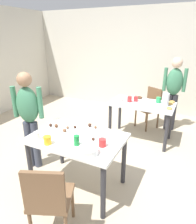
# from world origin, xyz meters

# --- Properties ---
(ground_plane) EXTENTS (6.40, 6.40, 0.00)m
(ground_plane) POSITION_xyz_m (0.00, 0.00, 0.00)
(ground_plane) COLOR tan
(wall_back) EXTENTS (6.40, 0.10, 2.60)m
(wall_back) POSITION_xyz_m (0.00, 3.20, 1.30)
(wall_back) COLOR beige
(wall_back) RESTS_ON ground_plane
(dining_table_near) EXTENTS (1.15, 0.78, 0.75)m
(dining_table_near) POSITION_xyz_m (0.10, -0.24, 0.65)
(dining_table_near) COLOR white
(dining_table_near) RESTS_ON ground_plane
(dining_table_far) EXTENTS (1.17, 0.66, 0.75)m
(dining_table_far) POSITION_xyz_m (0.48, 1.43, 0.64)
(dining_table_far) COLOR silver
(dining_table_far) RESTS_ON ground_plane
(chair_near_table) EXTENTS (0.52, 0.52, 0.87)m
(chair_near_table) POSITION_xyz_m (0.25, -1.00, 0.50)
(chair_near_table) COLOR brown
(chair_near_table) RESTS_ON ground_plane
(chair_far_table) EXTENTS (0.55, 0.55, 0.87)m
(chair_far_table) POSITION_xyz_m (0.50, 2.11, 0.50)
(chair_far_table) COLOR brown
(chair_far_table) RESTS_ON ground_plane
(person_girl_near) EXTENTS (0.45, 0.29, 1.48)m
(person_girl_near) POSITION_xyz_m (-0.76, -0.16, 0.88)
(person_girl_near) COLOR #383D4C
(person_girl_near) RESTS_ON ground_plane
(person_adult_far) EXTENTS (0.45, 0.26, 1.53)m
(person_adult_far) POSITION_xyz_m (0.93, 2.15, 0.92)
(person_adult_far) COLOR #28282D
(person_adult_far) RESTS_ON ground_plane
(mixing_bowl) EXTENTS (0.22, 0.22, 0.07)m
(mixing_bowl) POSITION_xyz_m (0.41, -0.51, 0.78)
(mixing_bowl) COLOR white
(mixing_bowl) RESTS_ON dining_table_near
(soda_can) EXTENTS (0.07, 0.07, 0.12)m
(soda_can) POSITION_xyz_m (0.20, -0.42, 0.81)
(soda_can) COLOR #198438
(soda_can) RESTS_ON dining_table_near
(fork_near) EXTENTS (0.17, 0.02, 0.01)m
(fork_near) POSITION_xyz_m (0.12, -0.26, 0.75)
(fork_near) COLOR silver
(fork_near) RESTS_ON dining_table_near
(cup_near_0) EXTENTS (0.09, 0.09, 0.09)m
(cup_near_0) POSITION_xyz_m (0.48, -0.31, 0.80)
(cup_near_0) COLOR red
(cup_near_0) RESTS_ON dining_table_near
(cup_near_1) EXTENTS (0.09, 0.09, 0.10)m
(cup_near_1) POSITION_xyz_m (-0.11, -0.55, 0.80)
(cup_near_1) COLOR yellow
(cup_near_1) RESTS_ON dining_table_near
(cup_near_2) EXTENTS (0.08, 0.08, 0.10)m
(cup_near_2) POSITION_xyz_m (-0.30, -0.51, 0.80)
(cup_near_2) COLOR white
(cup_near_2) RESTS_ON dining_table_near
(cake_ball_0) EXTENTS (0.04, 0.04, 0.04)m
(cake_ball_0) POSITION_xyz_m (0.20, 0.07, 0.77)
(cake_ball_0) COLOR brown
(cake_ball_0) RESTS_ON dining_table_near
(cake_ball_1) EXTENTS (0.04, 0.04, 0.04)m
(cake_ball_1) POSITION_xyz_m (-0.14, -0.10, 0.77)
(cake_ball_1) COLOR brown
(cake_ball_1) RESTS_ON dining_table_near
(cake_ball_2) EXTENTS (0.05, 0.05, 0.05)m
(cake_ball_2) POSITION_xyz_m (-0.39, -0.15, 0.77)
(cake_ball_2) COLOR #3D2319
(cake_ball_2) RESTS_ON dining_table_near
(cake_ball_3) EXTENTS (0.04, 0.04, 0.04)m
(cake_ball_3) POSITION_xyz_m (0.32, -0.23, 0.77)
(cake_ball_3) COLOR #3D2319
(cake_ball_3) RESTS_ON dining_table_near
(cake_ball_4) EXTENTS (0.04, 0.04, 0.04)m
(cake_ball_4) POSITION_xyz_m (-0.06, -0.05, 0.77)
(cake_ball_4) COLOR #3D2319
(cake_ball_4) RESTS_ON dining_table_near
(cake_ball_5) EXTENTS (0.05, 0.05, 0.05)m
(cake_ball_5) POSITION_xyz_m (-0.30, -0.14, 0.78)
(cake_ball_5) COLOR brown
(cake_ball_5) RESTS_ON dining_table_near
(cake_ball_6) EXTENTS (0.05, 0.05, 0.05)m
(cake_ball_6) POSITION_xyz_m (0.10, 0.08, 0.77)
(cake_ball_6) COLOR #3D2319
(cake_ball_6) RESTS_ON dining_table_near
(cake_ball_7) EXTENTS (0.05, 0.05, 0.05)m
(cake_ball_7) POSITION_xyz_m (-0.12, -0.20, 0.77)
(cake_ball_7) COLOR brown
(cake_ball_7) RESTS_ON dining_table_near
(pitcher_far) EXTENTS (0.12, 0.12, 0.23)m
(pitcher_far) POSITION_xyz_m (0.89, 1.45, 0.87)
(pitcher_far) COLOR white
(pitcher_far) RESTS_ON dining_table_far
(cup_far_0) EXTENTS (0.08, 0.08, 0.10)m
(cup_far_0) POSITION_xyz_m (0.34, 1.48, 0.80)
(cup_far_0) COLOR red
(cup_far_0) RESTS_ON dining_table_far
(cup_far_1) EXTENTS (0.08, 0.08, 0.11)m
(cup_far_1) POSITION_xyz_m (0.25, 1.39, 0.80)
(cup_far_1) COLOR red
(cup_far_1) RESTS_ON dining_table_far
(cup_far_2) EXTENTS (0.09, 0.09, 0.11)m
(cup_far_2) POSITION_xyz_m (0.75, 1.58, 0.80)
(cup_far_2) COLOR green
(cup_far_2) RESTS_ON dining_table_far
(donut_far_0) EXTENTS (0.12, 0.12, 0.04)m
(donut_far_0) POSITION_xyz_m (0.95, 1.58, 0.77)
(donut_far_0) COLOR gold
(donut_far_0) RESTS_ON dining_table_far
(donut_far_1) EXTENTS (0.13, 0.13, 0.04)m
(donut_far_1) POSITION_xyz_m (0.24, 1.66, 0.77)
(donut_far_1) COLOR white
(donut_far_1) RESTS_ON dining_table_far
(donut_far_2) EXTENTS (0.10, 0.10, 0.03)m
(donut_far_2) POSITION_xyz_m (0.98, 1.30, 0.77)
(donut_far_2) COLOR gold
(donut_far_2) RESTS_ON dining_table_far
(donut_far_3) EXTENTS (0.10, 0.10, 0.03)m
(donut_far_3) POSITION_xyz_m (0.98, 1.70, 0.77)
(donut_far_3) COLOR gold
(donut_far_3) RESTS_ON dining_table_far
(donut_far_4) EXTENTS (0.12, 0.12, 0.04)m
(donut_far_4) POSITION_xyz_m (0.36, 1.69, 0.77)
(donut_far_4) COLOR brown
(donut_far_4) RESTS_ON dining_table_far
(donut_far_5) EXTENTS (0.14, 0.14, 0.04)m
(donut_far_5) POSITION_xyz_m (0.05, 1.40, 0.77)
(donut_far_5) COLOR white
(donut_far_5) RESTS_ON dining_table_far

